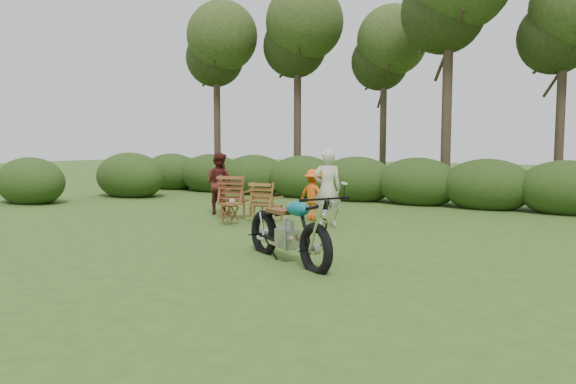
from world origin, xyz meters
The scene contains 10 objects.
ground centered at (0.00, 0.00, 0.00)m, with size 80.00×80.00×0.00m, color #2E521B.
tree_line centered at (0.50, 9.74, 3.81)m, with size 22.52×11.62×8.14m.
motorcycle centered at (1.03, 0.27, 0.00)m, with size 2.26×0.86×1.29m, color #0D9EAF, non-canonical shape.
lawn_chair_right centered at (-1.64, 3.57, 0.00)m, with size 0.64×0.64×0.93m, color brown, non-canonical shape.
lawn_chair_left centered at (-2.71, 3.75, 0.00)m, with size 0.72×0.72×1.04m, color brown, non-canonical shape.
side_table centered at (-2.13, 2.79, 0.24)m, with size 0.46×0.39×0.48m, color #5E3217, non-canonical shape.
cup centered at (-2.09, 2.82, 0.53)m, with size 0.13×0.13×0.11m, color #C2B3A0.
adult_a centered at (-0.13, 3.65, 0.00)m, with size 0.61×0.40×1.68m, color beige.
adult_b centered at (-3.51, 4.08, 0.00)m, with size 0.77×0.60×1.58m, color #511A17.
child centered at (-0.91, 4.41, 0.00)m, with size 0.78×0.45×1.21m, color orange.
Camera 1 is at (5.71, -7.02, 1.89)m, focal length 35.00 mm.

